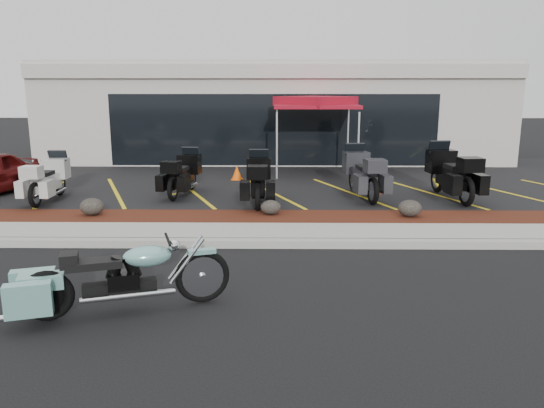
{
  "coord_description": "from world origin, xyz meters",
  "views": [
    {
      "loc": [
        0.2,
        -8.99,
        3.05
      ],
      "look_at": [
        0.07,
        1.2,
        0.79
      ],
      "focal_mm": 35.0,
      "sensor_mm": 36.0,
      "label": 1
    }
  ],
  "objects_px": {
    "hero_cruiser": "(202,269)",
    "touring_white": "(59,173)",
    "popup_canopy": "(315,104)",
    "traffic_cone": "(237,173)"
  },
  "relations": [
    {
      "from": "traffic_cone",
      "to": "popup_canopy",
      "type": "distance_m",
      "value": 3.64
    },
    {
      "from": "traffic_cone",
      "to": "hero_cruiser",
      "type": "bearing_deg",
      "value": -88.51
    },
    {
      "from": "traffic_cone",
      "to": "popup_canopy",
      "type": "bearing_deg",
      "value": 29.96
    },
    {
      "from": "touring_white",
      "to": "popup_canopy",
      "type": "relative_size",
      "value": 0.71
    },
    {
      "from": "hero_cruiser",
      "to": "touring_white",
      "type": "xyz_separation_m",
      "value": [
        -4.88,
        6.96,
        0.25
      ]
    },
    {
      "from": "touring_white",
      "to": "traffic_cone",
      "type": "height_order",
      "value": "touring_white"
    },
    {
      "from": "hero_cruiser",
      "to": "popup_canopy",
      "type": "distance_m",
      "value": 11.44
    },
    {
      "from": "traffic_cone",
      "to": "popup_canopy",
      "type": "xyz_separation_m",
      "value": [
        2.57,
        1.48,
        2.12
      ]
    },
    {
      "from": "hero_cruiser",
      "to": "touring_white",
      "type": "bearing_deg",
      "value": 107.45
    },
    {
      "from": "hero_cruiser",
      "to": "traffic_cone",
      "type": "distance_m",
      "value": 9.55
    }
  ]
}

